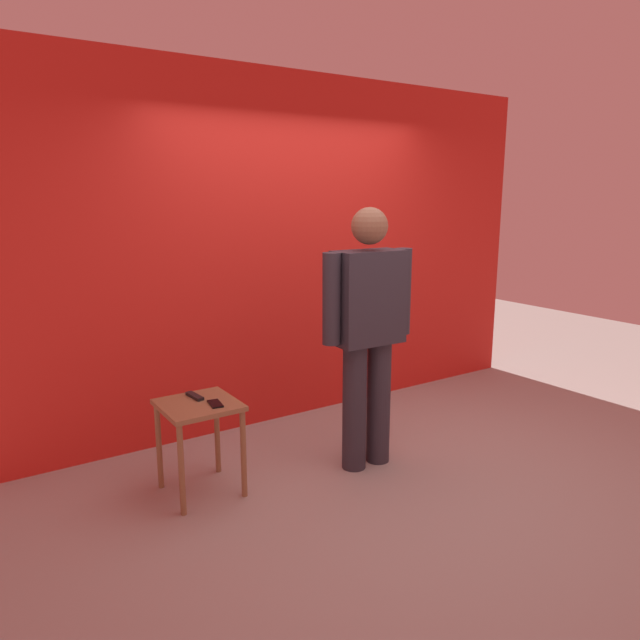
# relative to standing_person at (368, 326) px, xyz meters

# --- Properties ---
(ground_plane) EXTENTS (12.00, 12.00, 0.00)m
(ground_plane) POSITION_rel_standing_person_xyz_m (0.11, -0.26, -1.00)
(ground_plane) COLOR #9E9991
(back_wall_red) EXTENTS (5.00, 0.12, 2.82)m
(back_wall_red) POSITION_rel_standing_person_xyz_m (0.11, 1.16, 0.41)
(back_wall_red) COLOR red
(back_wall_red) RESTS_ON ground_plane
(standing_person) EXTENTS (0.71, 0.26, 1.79)m
(standing_person) POSITION_rel_standing_person_xyz_m (0.00, 0.00, 0.00)
(standing_person) COLOR #2D2D38
(standing_person) RESTS_ON ground_plane
(side_table) EXTENTS (0.46, 0.46, 0.60)m
(side_table) POSITION_rel_standing_person_xyz_m (-1.12, 0.26, -0.51)
(side_table) COLOR olive
(side_table) RESTS_ON ground_plane
(cell_phone) EXTENTS (0.09, 0.15, 0.01)m
(cell_phone) POSITION_rel_standing_person_xyz_m (-1.04, 0.18, -0.40)
(cell_phone) COLOR black
(cell_phone) RESTS_ON side_table
(tv_remote) EXTENTS (0.06, 0.17, 0.02)m
(tv_remote) POSITION_rel_standing_person_xyz_m (-1.10, 0.37, -0.39)
(tv_remote) COLOR black
(tv_remote) RESTS_ON side_table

